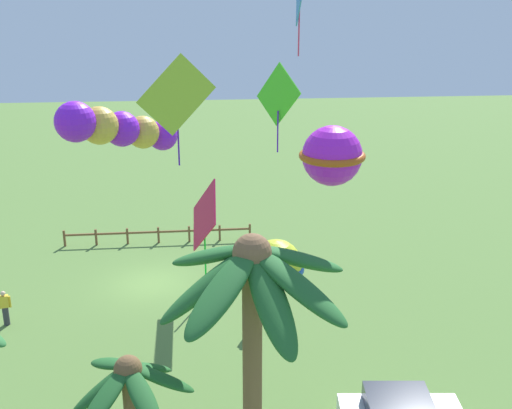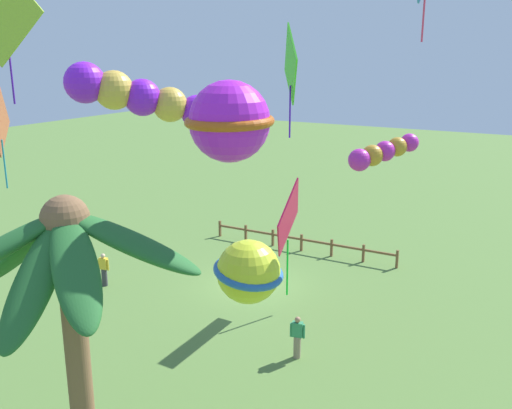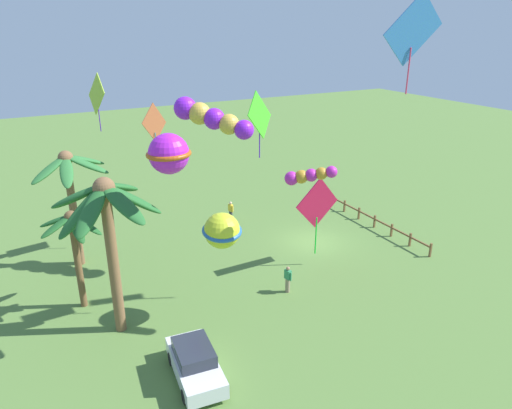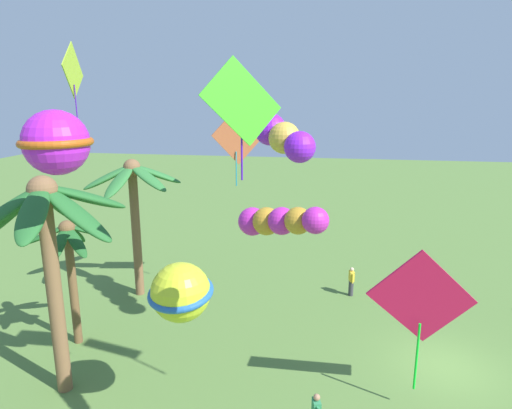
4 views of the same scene
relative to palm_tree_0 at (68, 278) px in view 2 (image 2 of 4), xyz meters
The scene contains 13 objects.
ground_plane 15.79m from the palm_tree_0, 75.37° to the right, with size 120.00×120.00×0.00m, color #567A38.
palm_tree_0 is the anchor object (origin of this frame).
rail_fence 20.61m from the palm_tree_0, 79.56° to the right, with size 10.75×0.12×0.95m.
spectator_0 10.63m from the palm_tree_0, 96.11° to the right, with size 0.54×0.31×1.59m.
spectator_1 15.33m from the palm_tree_0, 47.74° to the right, with size 0.54×0.30×1.59m.
kite_diamond_0 12.58m from the palm_tree_0, 85.36° to the right, with size 1.07×3.65×5.14m.
kite_tube_1 8.46m from the palm_tree_0, 60.25° to the right, with size 3.77×3.61×2.19m.
kite_tube_2 9.23m from the palm_tree_0, 115.48° to the right, with size 1.60×2.01×0.96m.
kite_diamond_4 9.59m from the palm_tree_0, 30.92° to the right, with size 1.66×2.01×3.57m.
kite_ball_5 5.41m from the palm_tree_0, 104.51° to the right, with size 2.26×2.25×1.77m.
kite_diamond_6 8.21m from the palm_tree_0, 102.74° to the right, with size 1.28×1.88×3.12m.
kite_ball_7 4.55m from the palm_tree_0, 136.52° to the right, with size 2.48×2.48×1.67m.
kite_diamond_8 5.30m from the palm_tree_0, 16.58° to the right, with size 1.84×0.39×2.60m.
Camera 2 is at (-12.16, 21.52, 10.59)m, focal length 39.63 mm.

